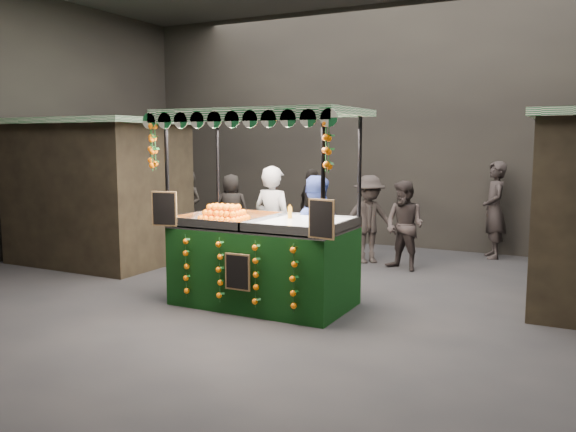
% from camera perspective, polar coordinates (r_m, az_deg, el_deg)
% --- Properties ---
extents(ground, '(12.00, 12.00, 0.00)m').
position_cam_1_polar(ground, '(8.25, -0.07, -8.33)').
color(ground, black).
rests_on(ground, ground).
extents(market_hall, '(12.10, 10.10, 5.05)m').
position_cam_1_polar(market_hall, '(8.03, -0.08, 15.61)').
color(market_hall, black).
rests_on(market_hall, ground).
extents(neighbour_stall_left, '(3.00, 2.20, 2.60)m').
position_cam_1_polar(neighbour_stall_left, '(11.42, -17.71, 2.35)').
color(neighbour_stall_left, black).
rests_on(neighbour_stall_left, ground).
extents(juice_stall, '(2.70, 1.59, 2.61)m').
position_cam_1_polar(juice_stall, '(7.98, -2.41, -2.88)').
color(juice_stall, black).
rests_on(juice_stall, ground).
extents(vendor_grey, '(0.72, 0.52, 1.83)m').
position_cam_1_polar(vendor_grey, '(9.17, -1.44, -0.89)').
color(vendor_grey, gray).
rests_on(vendor_grey, ground).
extents(vendor_blue, '(1.02, 0.92, 1.72)m').
position_cam_1_polar(vendor_blue, '(8.60, 2.50, -1.82)').
color(vendor_blue, navy).
rests_on(vendor_blue, ground).
extents(shopper_0, '(0.62, 0.42, 1.62)m').
position_cam_1_polar(shopper_0, '(12.04, -9.54, 0.46)').
color(shopper_0, black).
rests_on(shopper_0, ground).
extents(shopper_1, '(0.90, 0.81, 1.54)m').
position_cam_1_polar(shopper_1, '(10.34, 11.11, -0.93)').
color(shopper_1, '#292221').
rests_on(shopper_1, ground).
extents(shopper_2, '(1.00, 0.91, 1.63)m').
position_cam_1_polar(shopper_2, '(12.36, 2.31, 0.75)').
color(shopper_2, black).
rests_on(shopper_2, ground).
extents(shopper_3, '(1.17, 1.11, 1.59)m').
position_cam_1_polar(shopper_3, '(10.86, 7.76, -0.31)').
color(shopper_3, black).
rests_on(shopper_3, ground).
extents(shopper_4, '(0.87, 0.77, 1.50)m').
position_cam_1_polar(shopper_4, '(12.89, -5.44, 0.70)').
color(shopper_4, '#2D2725').
rests_on(shopper_4, ground).
extents(shopper_6, '(0.64, 0.78, 1.83)m').
position_cam_1_polar(shopper_6, '(11.85, 19.17, 0.55)').
color(shopper_6, '#292221').
rests_on(shopper_6, ground).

